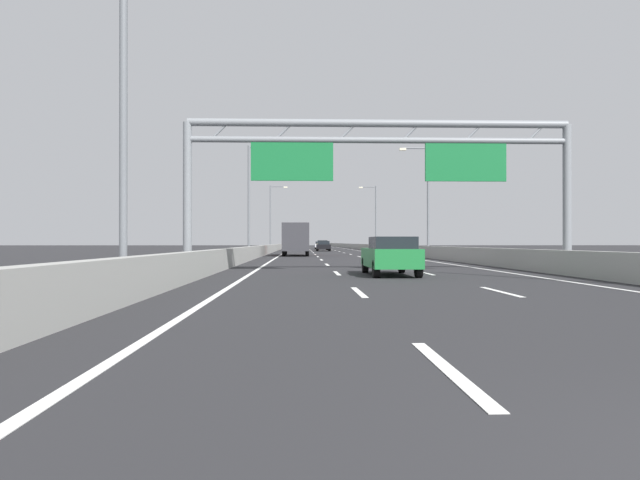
# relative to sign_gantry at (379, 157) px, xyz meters

# --- Properties ---
(ground_plane) EXTENTS (260.00, 260.00, 0.00)m
(ground_plane) POSITION_rel_sign_gantry_xyz_m (-0.00, 77.91, -4.81)
(ground_plane) COLOR #262628
(lane_dash_left_0) EXTENTS (0.16, 3.00, 0.01)m
(lane_dash_left_0) POSITION_rel_sign_gantry_xyz_m (-1.80, -18.59, -4.81)
(lane_dash_left_0) COLOR white
(lane_dash_left_0) RESTS_ON ground_plane
(lane_dash_left_1) EXTENTS (0.16, 3.00, 0.01)m
(lane_dash_left_1) POSITION_rel_sign_gantry_xyz_m (-1.80, -9.59, -4.81)
(lane_dash_left_1) COLOR white
(lane_dash_left_1) RESTS_ON ground_plane
(lane_dash_left_2) EXTENTS (0.16, 3.00, 0.01)m
(lane_dash_left_2) POSITION_rel_sign_gantry_xyz_m (-1.80, -0.59, -4.81)
(lane_dash_left_2) COLOR white
(lane_dash_left_2) RESTS_ON ground_plane
(lane_dash_left_3) EXTENTS (0.16, 3.00, 0.01)m
(lane_dash_left_3) POSITION_rel_sign_gantry_xyz_m (-1.80, 8.41, -4.81)
(lane_dash_left_3) COLOR white
(lane_dash_left_3) RESTS_ON ground_plane
(lane_dash_left_4) EXTENTS (0.16, 3.00, 0.01)m
(lane_dash_left_4) POSITION_rel_sign_gantry_xyz_m (-1.80, 17.41, -4.81)
(lane_dash_left_4) COLOR white
(lane_dash_left_4) RESTS_ON ground_plane
(lane_dash_left_5) EXTENTS (0.16, 3.00, 0.01)m
(lane_dash_left_5) POSITION_rel_sign_gantry_xyz_m (-1.80, 26.41, -4.81)
(lane_dash_left_5) COLOR white
(lane_dash_left_5) RESTS_ON ground_plane
(lane_dash_left_6) EXTENTS (0.16, 3.00, 0.01)m
(lane_dash_left_6) POSITION_rel_sign_gantry_xyz_m (-1.80, 35.41, -4.81)
(lane_dash_left_6) COLOR white
(lane_dash_left_6) RESTS_ON ground_plane
(lane_dash_left_7) EXTENTS (0.16, 3.00, 0.01)m
(lane_dash_left_7) POSITION_rel_sign_gantry_xyz_m (-1.80, 44.41, -4.81)
(lane_dash_left_7) COLOR white
(lane_dash_left_7) RESTS_ON ground_plane
(lane_dash_left_8) EXTENTS (0.16, 3.00, 0.01)m
(lane_dash_left_8) POSITION_rel_sign_gantry_xyz_m (-1.80, 53.41, -4.81)
(lane_dash_left_8) COLOR white
(lane_dash_left_8) RESTS_ON ground_plane
(lane_dash_left_9) EXTENTS (0.16, 3.00, 0.01)m
(lane_dash_left_9) POSITION_rel_sign_gantry_xyz_m (-1.80, 62.41, -4.81)
(lane_dash_left_9) COLOR white
(lane_dash_left_9) RESTS_ON ground_plane
(lane_dash_left_10) EXTENTS (0.16, 3.00, 0.01)m
(lane_dash_left_10) POSITION_rel_sign_gantry_xyz_m (-1.80, 71.41, -4.81)
(lane_dash_left_10) COLOR white
(lane_dash_left_10) RESTS_ON ground_plane
(lane_dash_left_11) EXTENTS (0.16, 3.00, 0.01)m
(lane_dash_left_11) POSITION_rel_sign_gantry_xyz_m (-1.80, 80.41, -4.81)
(lane_dash_left_11) COLOR white
(lane_dash_left_11) RESTS_ON ground_plane
(lane_dash_left_12) EXTENTS (0.16, 3.00, 0.01)m
(lane_dash_left_12) POSITION_rel_sign_gantry_xyz_m (-1.80, 89.41, -4.81)
(lane_dash_left_12) COLOR white
(lane_dash_left_12) RESTS_ON ground_plane
(lane_dash_left_13) EXTENTS (0.16, 3.00, 0.01)m
(lane_dash_left_13) POSITION_rel_sign_gantry_xyz_m (-1.80, 98.41, -4.81)
(lane_dash_left_13) COLOR white
(lane_dash_left_13) RESTS_ON ground_plane
(lane_dash_left_14) EXTENTS (0.16, 3.00, 0.01)m
(lane_dash_left_14) POSITION_rel_sign_gantry_xyz_m (-1.80, 107.41, -4.81)
(lane_dash_left_14) COLOR white
(lane_dash_left_14) RESTS_ON ground_plane
(lane_dash_left_15) EXTENTS (0.16, 3.00, 0.01)m
(lane_dash_left_15) POSITION_rel_sign_gantry_xyz_m (-1.80, 116.41, -4.81)
(lane_dash_left_15) COLOR white
(lane_dash_left_15) RESTS_ON ground_plane
(lane_dash_left_16) EXTENTS (0.16, 3.00, 0.01)m
(lane_dash_left_16) POSITION_rel_sign_gantry_xyz_m (-1.80, 125.41, -4.81)
(lane_dash_left_16) COLOR white
(lane_dash_left_16) RESTS_ON ground_plane
(lane_dash_left_17) EXTENTS (0.16, 3.00, 0.01)m
(lane_dash_left_17) POSITION_rel_sign_gantry_xyz_m (-1.80, 134.41, -4.81)
(lane_dash_left_17) COLOR white
(lane_dash_left_17) RESTS_ON ground_plane
(lane_dash_right_1) EXTENTS (0.16, 3.00, 0.01)m
(lane_dash_right_1) POSITION_rel_sign_gantry_xyz_m (1.80, -9.59, -4.81)
(lane_dash_right_1) COLOR white
(lane_dash_right_1) RESTS_ON ground_plane
(lane_dash_right_2) EXTENTS (0.16, 3.00, 0.01)m
(lane_dash_right_2) POSITION_rel_sign_gantry_xyz_m (1.80, -0.59, -4.81)
(lane_dash_right_2) COLOR white
(lane_dash_right_2) RESTS_ON ground_plane
(lane_dash_right_3) EXTENTS (0.16, 3.00, 0.01)m
(lane_dash_right_3) POSITION_rel_sign_gantry_xyz_m (1.80, 8.41, -4.81)
(lane_dash_right_3) COLOR white
(lane_dash_right_3) RESTS_ON ground_plane
(lane_dash_right_4) EXTENTS (0.16, 3.00, 0.01)m
(lane_dash_right_4) POSITION_rel_sign_gantry_xyz_m (1.80, 17.41, -4.81)
(lane_dash_right_4) COLOR white
(lane_dash_right_4) RESTS_ON ground_plane
(lane_dash_right_5) EXTENTS (0.16, 3.00, 0.01)m
(lane_dash_right_5) POSITION_rel_sign_gantry_xyz_m (1.80, 26.41, -4.81)
(lane_dash_right_5) COLOR white
(lane_dash_right_5) RESTS_ON ground_plane
(lane_dash_right_6) EXTENTS (0.16, 3.00, 0.01)m
(lane_dash_right_6) POSITION_rel_sign_gantry_xyz_m (1.80, 35.41, -4.81)
(lane_dash_right_6) COLOR white
(lane_dash_right_6) RESTS_ON ground_plane
(lane_dash_right_7) EXTENTS (0.16, 3.00, 0.01)m
(lane_dash_right_7) POSITION_rel_sign_gantry_xyz_m (1.80, 44.41, -4.81)
(lane_dash_right_7) COLOR white
(lane_dash_right_7) RESTS_ON ground_plane
(lane_dash_right_8) EXTENTS (0.16, 3.00, 0.01)m
(lane_dash_right_8) POSITION_rel_sign_gantry_xyz_m (1.80, 53.41, -4.81)
(lane_dash_right_8) COLOR white
(lane_dash_right_8) RESTS_ON ground_plane
(lane_dash_right_9) EXTENTS (0.16, 3.00, 0.01)m
(lane_dash_right_9) POSITION_rel_sign_gantry_xyz_m (1.80, 62.41, -4.81)
(lane_dash_right_9) COLOR white
(lane_dash_right_9) RESTS_ON ground_plane
(lane_dash_right_10) EXTENTS (0.16, 3.00, 0.01)m
(lane_dash_right_10) POSITION_rel_sign_gantry_xyz_m (1.80, 71.41, -4.81)
(lane_dash_right_10) COLOR white
(lane_dash_right_10) RESTS_ON ground_plane
(lane_dash_right_11) EXTENTS (0.16, 3.00, 0.01)m
(lane_dash_right_11) POSITION_rel_sign_gantry_xyz_m (1.80, 80.41, -4.81)
(lane_dash_right_11) COLOR white
(lane_dash_right_11) RESTS_ON ground_plane
(lane_dash_right_12) EXTENTS (0.16, 3.00, 0.01)m
(lane_dash_right_12) POSITION_rel_sign_gantry_xyz_m (1.80, 89.41, -4.81)
(lane_dash_right_12) COLOR white
(lane_dash_right_12) RESTS_ON ground_plane
(lane_dash_right_13) EXTENTS (0.16, 3.00, 0.01)m
(lane_dash_right_13) POSITION_rel_sign_gantry_xyz_m (1.80, 98.41, -4.81)
(lane_dash_right_13) COLOR white
(lane_dash_right_13) RESTS_ON ground_plane
(lane_dash_right_14) EXTENTS (0.16, 3.00, 0.01)m
(lane_dash_right_14) POSITION_rel_sign_gantry_xyz_m (1.80, 107.41, -4.81)
(lane_dash_right_14) COLOR white
(lane_dash_right_14) RESTS_ON ground_plane
(lane_dash_right_15) EXTENTS (0.16, 3.00, 0.01)m
(lane_dash_right_15) POSITION_rel_sign_gantry_xyz_m (1.80, 116.41, -4.81)
(lane_dash_right_15) COLOR white
(lane_dash_right_15) RESTS_ON ground_plane
(lane_dash_right_16) EXTENTS (0.16, 3.00, 0.01)m
(lane_dash_right_16) POSITION_rel_sign_gantry_xyz_m (1.80, 125.41, -4.81)
(lane_dash_right_16) COLOR white
(lane_dash_right_16) RESTS_ON ground_plane
(lane_dash_right_17) EXTENTS (0.16, 3.00, 0.01)m
(lane_dash_right_17) POSITION_rel_sign_gantry_xyz_m (1.80, 134.41, -4.81)
(lane_dash_right_17) COLOR white
(lane_dash_right_17) RESTS_ON ground_plane
(edge_line_left) EXTENTS (0.16, 176.00, 0.01)m
(edge_line_left) POSITION_rel_sign_gantry_xyz_m (-5.25, 65.91, -4.81)
(edge_line_left) COLOR white
(edge_line_left) RESTS_ON ground_plane
(edge_line_right) EXTENTS (0.16, 176.00, 0.01)m
(edge_line_right) POSITION_rel_sign_gantry_xyz_m (5.25, 65.91, -4.81)
(edge_line_right) COLOR white
(edge_line_right) RESTS_ON ground_plane
(barrier_left) EXTENTS (0.45, 220.00, 0.95)m
(barrier_left) POSITION_rel_sign_gantry_xyz_m (-6.90, 87.91, -4.34)
(barrier_left) COLOR #9E9E99
(barrier_left) RESTS_ON ground_plane
(barrier_right) EXTENTS (0.45, 220.00, 0.95)m
(barrier_right) POSITION_rel_sign_gantry_xyz_m (6.90, 87.91, -4.34)
(barrier_right) COLOR #9E9E99
(barrier_right) RESTS_ON ground_plane
(sign_gantry) EXTENTS (16.20, 0.36, 6.36)m
(sign_gantry) POSITION_rel_sign_gantry_xyz_m (0.00, 0.00, 0.00)
(sign_gantry) COLOR gray
(sign_gantry) RESTS_ON ground_plane
(streetlamp_left_near) EXTENTS (2.58, 0.28, 9.50)m
(streetlamp_left_near) POSITION_rel_sign_gantry_xyz_m (-7.47, -9.48, 0.59)
(streetlamp_left_near) COLOR slate
(streetlamp_left_near) RESTS_ON ground_plane
(streetlamp_left_mid) EXTENTS (2.58, 0.28, 9.50)m
(streetlamp_left_mid) POSITION_rel_sign_gantry_xyz_m (-7.47, 26.02, 0.59)
(streetlamp_left_mid) COLOR slate
(streetlamp_left_mid) RESTS_ON ground_plane
(streetlamp_right_mid) EXTENTS (2.58, 0.28, 9.50)m
(streetlamp_right_mid) POSITION_rel_sign_gantry_xyz_m (7.47, 26.02, 0.59)
(streetlamp_right_mid) COLOR slate
(streetlamp_right_mid) RESTS_ON ground_plane
(streetlamp_left_far) EXTENTS (2.58, 0.28, 9.50)m
(streetlamp_left_far) POSITION_rel_sign_gantry_xyz_m (-7.47, 61.51, 0.59)
(streetlamp_left_far) COLOR slate
(streetlamp_left_far) RESTS_ON ground_plane
(streetlamp_right_far) EXTENTS (2.58, 0.28, 9.50)m
(streetlamp_right_far) POSITION_rel_sign_gantry_xyz_m (7.47, 61.51, 0.59)
(streetlamp_right_far) COLOR slate
(streetlamp_right_far) RESTS_ON ground_plane
(blue_car) EXTENTS (1.82, 4.46, 1.45)m
(blue_car) POSITION_rel_sign_gantry_xyz_m (-3.75, 96.09, -4.06)
(blue_car) COLOR #2347AD
(blue_car) RESTS_ON ground_plane
(green_car) EXTENTS (1.73, 4.61, 1.46)m
(green_car) POSITION_rel_sign_gantry_xyz_m (0.15, -2.06, -4.04)
(green_car) COLOR #1E7A38
(green_car) RESTS_ON ground_plane
(silver_car) EXTENTS (1.74, 4.45, 1.49)m
(silver_car) POSITION_rel_sign_gantry_xyz_m (-3.42, 62.20, -4.03)
(silver_car) COLOR #A8ADB2
(silver_car) RESTS_ON ground_plane
(orange_car) EXTENTS (1.71, 4.56, 1.54)m
(orange_car) POSITION_rel_sign_gantry_xyz_m (0.14, 68.99, -4.02)
(orange_car) COLOR orange
(orange_car) RESTS_ON ground_plane
(white_car) EXTENTS (1.80, 4.23, 1.36)m
(white_car) POSITION_rel_sign_gantry_xyz_m (0.19, 82.85, -4.10)
(white_car) COLOR silver
(white_car) RESTS_ON ground_plane
(black_car) EXTENTS (1.90, 4.41, 1.42)m
(black_car) POSITION_rel_sign_gantry_xyz_m (-0.14, 57.52, -4.07)
(black_car) COLOR black
(black_car) RESTS_ON ground_plane
(yellow_car) EXTENTS (1.83, 4.57, 1.52)m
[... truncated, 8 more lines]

